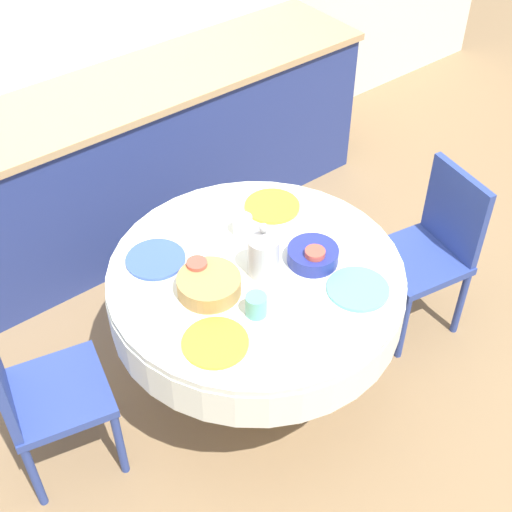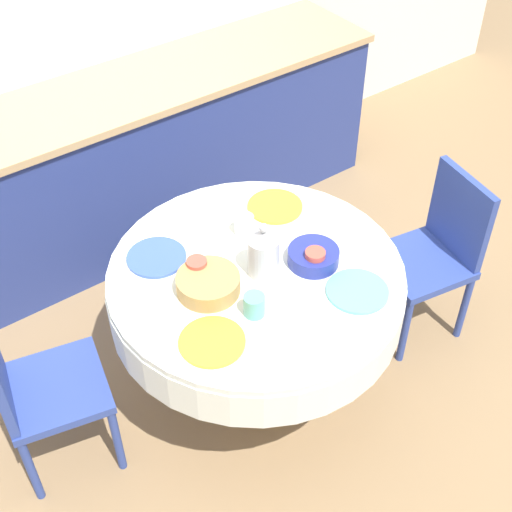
{
  "view_description": "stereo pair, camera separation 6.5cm",
  "coord_description": "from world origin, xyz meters",
  "views": [
    {
      "loc": [
        -1.3,
        -1.66,
        2.76
      ],
      "look_at": [
        0.0,
        0.0,
        0.83
      ],
      "focal_mm": 50.0,
      "sensor_mm": 36.0,
      "label": 1
    },
    {
      "loc": [
        -1.25,
        -1.7,
        2.76
      ],
      "look_at": [
        0.0,
        0.0,
        0.83
      ],
      "focal_mm": 50.0,
      "sensor_mm": 36.0,
      "label": 2
    }
  ],
  "objects": [
    {
      "name": "plate_near_right",
      "position": [
        0.25,
        -0.34,
        0.76
      ],
      "size": [
        0.25,
        0.25,
        0.01
      ],
      "primitive_type": "cylinder",
      "color": "#60BCB7",
      "rests_on": "dining_table"
    },
    {
      "name": "cup_far_left",
      "position": [
        -0.21,
        0.11,
        0.8
      ],
      "size": [
        0.08,
        0.08,
        0.09
      ],
      "primitive_type": "cylinder",
      "color": "#CC4C3D",
      "rests_on": "dining_table"
    },
    {
      "name": "cup_near_right",
      "position": [
        0.2,
        -0.13,
        0.8
      ],
      "size": [
        0.08,
        0.08,
        0.09
      ],
      "primitive_type": "cylinder",
      "color": "#CC4C3D",
      "rests_on": "dining_table"
    },
    {
      "name": "bread_basket",
      "position": [
        -0.22,
        0.02,
        0.79
      ],
      "size": [
        0.25,
        0.25,
        0.07
      ],
      "primitive_type": "cylinder",
      "color": "#AD844C",
      "rests_on": "dining_table"
    },
    {
      "name": "ground_plane",
      "position": [
        0.0,
        0.0,
        0.0
      ],
      "size": [
        12.0,
        12.0,
        0.0
      ],
      "primitive_type": "plane",
      "color": "#8E704C"
    },
    {
      "name": "coffee_carafe",
      "position": [
        0.02,
        -0.02,
        0.86
      ],
      "size": [
        0.13,
        0.13,
        0.25
      ],
      "color": "#B2B2B7",
      "rests_on": "dining_table"
    },
    {
      "name": "plate_near_left",
      "position": [
        -0.36,
        -0.22,
        0.76
      ],
      "size": [
        0.25,
        0.25,
        0.01
      ],
      "primitive_type": "cylinder",
      "color": "yellow",
      "rests_on": "dining_table"
    },
    {
      "name": "cup_far_right",
      "position": [
        0.1,
        0.22,
        0.8
      ],
      "size": [
        0.08,
        0.08,
        0.09
      ],
      "primitive_type": "cylinder",
      "color": "white",
      "rests_on": "dining_table"
    },
    {
      "name": "chair_left",
      "position": [
        0.94,
        -0.16,
        0.49
      ],
      "size": [
        0.46,
        0.46,
        0.87
      ],
      "rotation": [
        0.0,
        0.0,
        1.4
      ],
      "color": "#2D428E",
      "rests_on": "ground_plane"
    },
    {
      "name": "plate_far_left",
      "position": [
        -0.29,
        0.3,
        0.76
      ],
      "size": [
        0.25,
        0.25,
        0.01
      ],
      "primitive_type": "cylinder",
      "color": "#3856AD",
      "rests_on": "dining_table"
    },
    {
      "name": "plate_far_right",
      "position": [
        0.31,
        0.28,
        0.76
      ],
      "size": [
        0.25,
        0.25,
        0.01
      ],
      "primitive_type": "cylinder",
      "color": "yellow",
      "rests_on": "dining_table"
    },
    {
      "name": "wall_back",
      "position": [
        0.0,
        1.7,
        1.3
      ],
      "size": [
        7.0,
        0.05,
        2.6
      ],
      "color": "silver",
      "rests_on": "ground_plane"
    },
    {
      "name": "cup_near_left",
      "position": [
        -0.15,
        -0.19,
        0.8
      ],
      "size": [
        0.08,
        0.08,
        0.09
      ],
      "primitive_type": "cylinder",
      "color": "#5BA39E",
      "rests_on": "dining_table"
    },
    {
      "name": "dining_table",
      "position": [
        0.0,
        0.0,
        0.62
      ],
      "size": [
        1.23,
        1.23,
        0.75
      ],
      "color": "brown",
      "rests_on": "ground_plane"
    },
    {
      "name": "fruit_bowl",
      "position": [
        0.22,
        -0.1,
        0.78
      ],
      "size": [
        0.21,
        0.21,
        0.07
      ],
      "primitive_type": "cylinder",
      "color": "navy",
      "rests_on": "dining_table"
    },
    {
      "name": "chair_right",
      "position": [
        -0.93,
        0.21,
        0.49
      ],
      "size": [
        0.48,
        0.48,
        0.87
      ],
      "rotation": [
        0.0,
        0.0,
        -1.8
      ],
      "color": "#2D428E",
      "rests_on": "ground_plane"
    },
    {
      "name": "kitchen_counter",
      "position": [
        0.0,
        1.36,
        0.46
      ],
      "size": [
        3.24,
        0.64,
        0.92
      ],
      "color": "navy",
      "rests_on": "ground_plane"
    }
  ]
}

